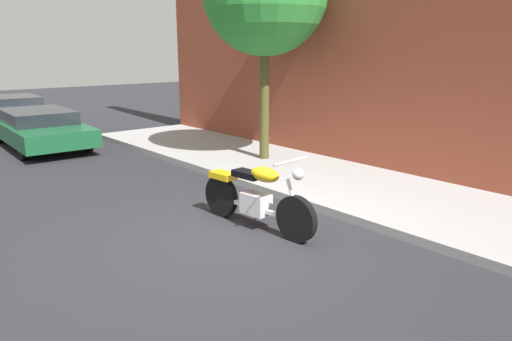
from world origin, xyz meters
name	(u,v)px	position (x,y,z in m)	size (l,w,h in m)	color
ground_plane	(240,237)	(0.00, 0.00, 0.00)	(60.00, 60.00, 0.00)	#28282D
sidewalk	(372,192)	(0.00, 3.15, 0.07)	(18.09, 2.94, 0.14)	#A4A4A4
motorcycle	(256,197)	(-0.15, 0.43, 0.49)	(2.25, 0.70, 1.17)	black
parked_car_silver	(16,110)	(-13.51, 0.56, 0.55)	(4.22, 2.04, 1.03)	black
parked_car_green	(39,127)	(-8.81, -0.07, 0.55)	(4.53, 2.00, 1.03)	black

